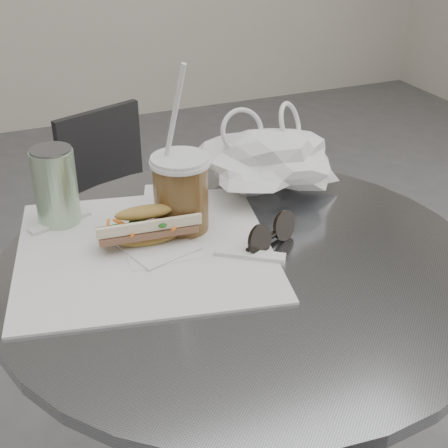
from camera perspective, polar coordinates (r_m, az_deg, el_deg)
name	(u,v)px	position (r m, az deg, el deg)	size (l,w,h in m)	color
cafe_table	(240,390)	(1.14, 1.45, -14.95)	(0.76, 0.76, 0.74)	slate
chair_far	(133,238)	(1.91, -8.33, -1.29)	(0.37, 0.40, 0.67)	#2A2A2D
sandwich_paper	(145,249)	(1.00, -7.26, -2.27)	(0.40, 0.37, 0.00)	white
banh_mi	(147,226)	(0.99, -7.07, -0.23)	(0.20, 0.09, 0.07)	#BC9947
iced_coffee	(181,193)	(1.02, -3.97, 2.86)	(0.10, 0.10, 0.28)	brown
sunglasses	(271,235)	(1.00, 4.31, -0.98)	(0.11, 0.07, 0.05)	black
plastic_bag	(271,164)	(1.15, 4.27, 5.53)	(0.24, 0.18, 0.12)	white
napkin_stack	(158,248)	(1.00, -6.06, -2.17)	(0.12, 0.12, 0.01)	white
drink_can	(56,187)	(1.07, -15.14, 3.27)	(0.07, 0.07, 0.14)	#609B5A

